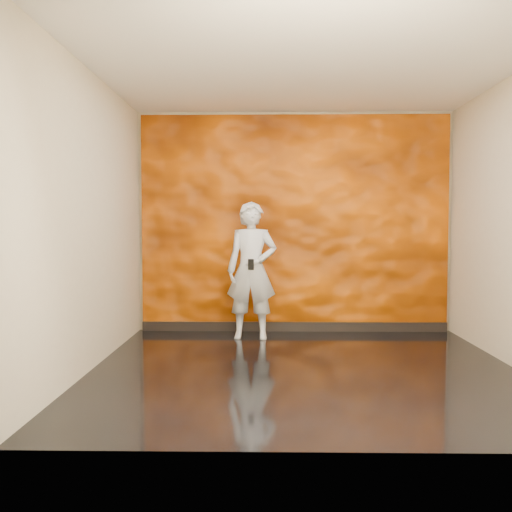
% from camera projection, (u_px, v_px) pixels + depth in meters
% --- Properties ---
extents(room, '(4.02, 4.02, 2.81)m').
position_uv_depth(room, '(305.00, 221.00, 5.32)').
color(room, black).
rests_on(room, ground).
extents(feature_wall, '(3.90, 0.06, 2.75)m').
position_uv_depth(feature_wall, '(294.00, 224.00, 7.27)').
color(feature_wall, '#FE6800').
rests_on(feature_wall, ground).
extents(baseboard, '(3.90, 0.04, 0.12)m').
position_uv_depth(baseboard, '(294.00, 327.00, 7.30)').
color(baseboard, black).
rests_on(baseboard, ground).
extents(man, '(0.62, 0.43, 1.64)m').
position_uv_depth(man, '(252.00, 270.00, 6.82)').
color(man, '#A0A6AE').
rests_on(man, ground).
extents(phone, '(0.07, 0.03, 0.13)m').
position_uv_depth(phone, '(251.00, 265.00, 6.55)').
color(phone, black).
rests_on(phone, man).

